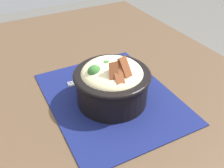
% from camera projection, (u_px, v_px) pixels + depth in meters
% --- Properties ---
extents(table, '(1.31, 0.83, 0.78)m').
position_uv_depth(table, '(116.00, 118.00, 0.72)').
color(table, '#4C3826').
rests_on(table, ground_plane).
extents(placemat, '(0.39, 0.31, 0.00)m').
position_uv_depth(placemat, '(111.00, 97.00, 0.67)').
color(placemat, '#11194C').
rests_on(placemat, table).
extents(bowl, '(0.21, 0.21, 0.14)m').
position_uv_depth(bowl, '(112.00, 81.00, 0.62)').
color(bowl, black).
rests_on(bowl, placemat).
extents(fork, '(0.03, 0.13, 0.00)m').
position_uv_depth(fork, '(89.00, 80.00, 0.73)').
color(fork, '#B8B8B8').
rests_on(fork, placemat).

